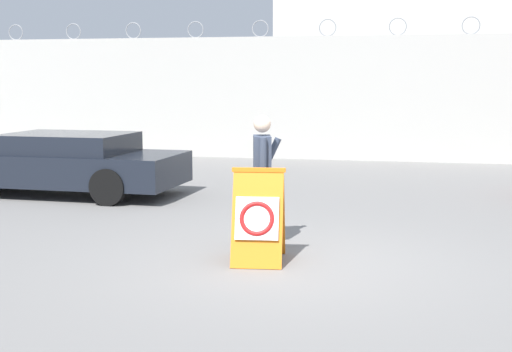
# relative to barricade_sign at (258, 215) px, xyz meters

# --- Properties ---
(ground_plane) EXTENTS (90.00, 90.00, 0.00)m
(ground_plane) POSITION_rel_barricade_sign_xyz_m (0.41, 0.09, -0.57)
(ground_plane) COLOR gray
(perimeter_wall) EXTENTS (36.00, 0.30, 3.80)m
(perimeter_wall) POSITION_rel_barricade_sign_xyz_m (0.41, 11.24, 1.11)
(perimeter_wall) COLOR beige
(perimeter_wall) RESTS_ON ground_plane
(building_block) EXTENTS (7.11, 7.21, 5.52)m
(building_block) POSITION_rel_barricade_sign_xyz_m (1.23, 16.47, 2.19)
(building_block) COLOR silver
(building_block) RESTS_ON ground_plane
(barricade_sign) EXTENTS (0.70, 0.88, 1.15)m
(barricade_sign) POSITION_rel_barricade_sign_xyz_m (0.00, 0.00, 0.00)
(barricade_sign) COLOR orange
(barricade_sign) RESTS_ON ground_plane
(security_guard) EXTENTS (0.37, 0.67, 1.73)m
(security_guard) POSITION_rel_barricade_sign_xyz_m (-0.11, 0.79, 0.39)
(security_guard) COLOR black
(security_guard) RESTS_ON ground_plane
(parked_car_front_coupe) EXTENTS (4.82, 2.12, 1.17)m
(parked_car_front_coupe) POSITION_rel_barricade_sign_xyz_m (-4.77, 4.17, 0.04)
(parked_car_front_coupe) COLOR black
(parked_car_front_coupe) RESTS_ON ground_plane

